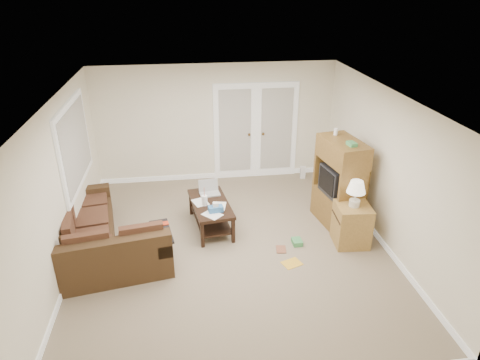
{
  "coord_description": "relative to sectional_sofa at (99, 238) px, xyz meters",
  "views": [
    {
      "loc": [
        -0.67,
        -5.88,
        4.04
      ],
      "look_at": [
        0.17,
        0.24,
        1.1
      ],
      "focal_mm": 32.0,
      "sensor_mm": 36.0,
      "label": 1
    }
  ],
  "objects": [
    {
      "name": "floor",
      "position": [
        2.11,
        -0.09,
        -0.3
      ],
      "size": [
        5.5,
        5.5,
        0.0
      ],
      "primitive_type": "plane",
      "color": "gray",
      "rests_on": "ground"
    },
    {
      "name": "ceiling",
      "position": [
        2.11,
        -0.09,
        2.2
      ],
      "size": [
        5.0,
        5.5,
        0.02
      ],
      "primitive_type": "cube",
      "color": "white",
      "rests_on": "wall_back"
    },
    {
      "name": "wall_left",
      "position": [
        -0.39,
        -0.09,
        0.95
      ],
      "size": [
        0.02,
        5.5,
        2.5
      ],
      "primitive_type": "cube",
      "color": "white",
      "rests_on": "floor"
    },
    {
      "name": "wall_right",
      "position": [
        4.61,
        -0.09,
        0.95
      ],
      "size": [
        0.02,
        5.5,
        2.5
      ],
      "primitive_type": "cube",
      "color": "white",
      "rests_on": "floor"
    },
    {
      "name": "wall_back",
      "position": [
        2.11,
        2.66,
        0.95
      ],
      "size": [
        5.0,
        0.02,
        2.5
      ],
      "primitive_type": "cube",
      "color": "white",
      "rests_on": "floor"
    },
    {
      "name": "wall_front",
      "position": [
        2.11,
        -2.84,
        0.95
      ],
      "size": [
        5.0,
        0.02,
        2.5
      ],
      "primitive_type": "cube",
      "color": "white",
      "rests_on": "floor"
    },
    {
      "name": "baseboards",
      "position": [
        2.11,
        -0.09,
        -0.25
      ],
      "size": [
        5.0,
        5.5,
        0.1
      ],
      "primitive_type": null,
      "color": "white",
      "rests_on": "floor"
    },
    {
      "name": "french_doors",
      "position": [
        2.96,
        2.63,
        0.74
      ],
      "size": [
        1.8,
        0.05,
        2.13
      ],
      "color": "white",
      "rests_on": "floor"
    },
    {
      "name": "window_left",
      "position": [
        -0.36,
        0.91,
        1.25
      ],
      "size": [
        0.05,
        1.92,
        1.42
      ],
      "color": "white",
      "rests_on": "wall_left"
    },
    {
      "name": "sectional_sofa",
      "position": [
        0.0,
        0.0,
        0.0
      ],
      "size": [
        2.01,
        2.54,
        0.75
      ],
      "rotation": [
        0.0,
        0.0,
        0.17
      ],
      "color": "#422D19",
      "rests_on": "floor"
    },
    {
      "name": "coffee_table",
      "position": [
        1.82,
        0.59,
        -0.02
      ],
      "size": [
        0.77,
        1.29,
        0.83
      ],
      "rotation": [
        0.0,
        0.0,
        0.13
      ],
      "color": "black",
      "rests_on": "floor"
    },
    {
      "name": "tv_armoire",
      "position": [
        4.07,
        0.45,
        0.5
      ],
      "size": [
        0.69,
        1.06,
        1.69
      ],
      "rotation": [
        0.0,
        0.0,
        0.16
      ],
      "color": "brown",
      "rests_on": "floor"
    },
    {
      "name": "side_cabinet",
      "position": [
        4.08,
        -0.23,
        0.12
      ],
      "size": [
        0.58,
        0.58,
        1.15
      ],
      "rotation": [
        0.0,
        0.0,
        -0.07
      ],
      "color": "#A37B3C",
      "rests_on": "floor"
    },
    {
      "name": "space_heater",
      "position": [
        3.98,
        2.36,
        -0.16
      ],
      "size": [
        0.12,
        0.11,
        0.27
      ],
      "primitive_type": "cube",
      "rotation": [
        0.0,
        0.0,
        -0.15
      ],
      "color": "white",
      "rests_on": "floor"
    },
    {
      "name": "floor_magazine",
      "position": [
        2.98,
        -0.67,
        -0.29
      ],
      "size": [
        0.35,
        0.32,
        0.01
      ],
      "primitive_type": "cube",
      "rotation": [
        0.0,
        0.0,
        0.36
      ],
      "color": "gold",
      "rests_on": "floor"
    },
    {
      "name": "floor_greenbox",
      "position": [
        3.2,
        -0.16,
        -0.25
      ],
      "size": [
        0.16,
        0.21,
        0.08
      ],
      "primitive_type": "cube",
      "rotation": [
        0.0,
        0.0,
        0.02
      ],
      "color": "#439451",
      "rests_on": "floor"
    },
    {
      "name": "floor_book",
      "position": [
        2.82,
        -0.27,
        -0.29
      ],
      "size": [
        0.19,
        0.24,
        0.02
      ],
      "primitive_type": "imported",
      "rotation": [
        0.0,
        0.0,
        -0.15
      ],
      "color": "brown",
      "rests_on": "floor"
    }
  ]
}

